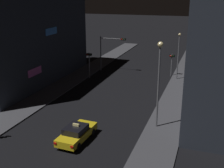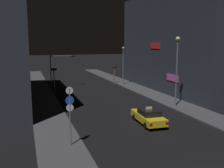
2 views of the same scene
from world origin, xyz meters
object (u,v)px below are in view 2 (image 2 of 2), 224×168
object	(u,v)px
taxi	(148,116)
traffic_light_right_kerb	(114,71)
traffic_light_left_kerb	(54,75)
street_lamp_far_block	(123,62)
traffic_light_overhead	(60,64)
sign_pole_left	(70,110)
street_lamp_near_block	(177,60)

from	to	relation	value
taxi	traffic_light_right_kerb	distance (m)	23.38
traffic_light_left_kerb	street_lamp_far_block	bearing A→B (deg)	15.16
traffic_light_overhead	sign_pole_left	bearing A→B (deg)	-96.17
taxi	traffic_light_overhead	distance (m)	23.27
taxi	traffic_light_right_kerb	bearing A→B (deg)	78.28
traffic_light_overhead	traffic_light_right_kerb	world-z (taller)	traffic_light_overhead
street_lamp_near_block	taxi	bearing A→B (deg)	-141.32
taxi	sign_pole_left	distance (m)	8.45
traffic_light_right_kerb	street_lamp_far_block	bearing A→B (deg)	-57.42
traffic_light_left_kerb	street_lamp_near_block	distance (m)	18.28
taxi	street_lamp_near_block	xyz separation A→B (m)	(5.95, 4.76, 4.73)
taxi	sign_pole_left	xyz separation A→B (m)	(-7.70, -2.89, 1.97)
taxi	traffic_light_overhead	world-z (taller)	traffic_light_overhead
traffic_light_overhead	sign_pole_left	xyz separation A→B (m)	(-2.75, -25.40, -1.26)
traffic_light_left_kerb	street_lamp_near_block	world-z (taller)	street_lamp_near_block
sign_pole_left	traffic_light_left_kerb	bearing A→B (deg)	86.72
street_lamp_near_block	street_lamp_far_block	bearing A→B (deg)	90.54
sign_pole_left	traffic_light_right_kerb	bearing A→B (deg)	64.19
traffic_light_right_kerb	street_lamp_near_block	bearing A→B (deg)	-86.17
traffic_light_overhead	street_lamp_far_block	xyz separation A→B (m)	(10.74, -1.33, 0.12)
traffic_light_right_kerb	street_lamp_far_block	size ratio (longest dim) A/B	0.51
traffic_light_right_kerb	sign_pole_left	bearing A→B (deg)	-115.81
traffic_light_overhead	sign_pole_left	world-z (taller)	traffic_light_overhead
traffic_light_right_kerb	street_lamp_far_block	xyz separation A→B (m)	(1.06, -1.65, 1.64)
traffic_light_overhead	taxi	bearing A→B (deg)	-77.60
traffic_light_right_kerb	street_lamp_far_block	world-z (taller)	street_lamp_far_block
taxi	sign_pole_left	bearing A→B (deg)	-159.45
traffic_light_overhead	traffic_light_left_kerb	distance (m)	5.08
traffic_light_overhead	sign_pole_left	distance (m)	25.58
sign_pole_left	street_lamp_near_block	bearing A→B (deg)	29.27
street_lamp_far_block	street_lamp_near_block	bearing A→B (deg)	-89.46
traffic_light_overhead	street_lamp_far_block	world-z (taller)	street_lamp_far_block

